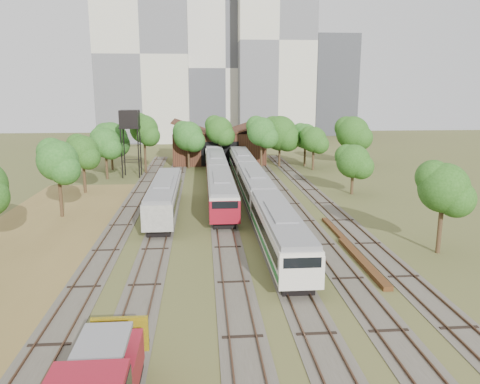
{
  "coord_description": "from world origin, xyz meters",
  "views": [
    {
      "loc": [
        -3.96,
        -26.61,
        12.93
      ],
      "look_at": [
        -0.15,
        20.65,
        2.5
      ],
      "focal_mm": 35.0,
      "sensor_mm": 36.0,
      "label": 1
    }
  ],
  "objects": [
    {
      "name": "railcar_rear",
      "position": [
        -2.0,
        59.27,
        1.91
      ],
      "size": [
        2.92,
        16.08,
        3.62
      ],
      "color": "black",
      "rests_on": "ground"
    },
    {
      "name": "tower_right",
      "position": [
        14.0,
        92.0,
        24.0
      ],
      "size": [
        18.0,
        16.0,
        48.0
      ],
      "primitive_type": "cube",
      "color": "beige",
      "rests_on": "ground"
    },
    {
      "name": "railcar_green_set",
      "position": [
        2.0,
        25.89,
        1.87
      ],
      "size": [
        2.86,
        52.08,
        3.53
      ],
      "color": "black",
      "rests_on": "ground"
    },
    {
      "name": "maintenance_shed",
      "position": [
        -1.0,
        57.98,
        2.91
      ],
      "size": [
        16.45,
        11.55,
        7.58
      ],
      "color": "#321A12",
      "rests_on": "ground"
    },
    {
      "name": "ground",
      "position": [
        0.0,
        0.0,
        0.0
      ],
      "size": [
        240.0,
        240.0,
        0.0
      ],
      "primitive_type": "plane",
      "color": "#475123",
      "rests_on": "ground"
    },
    {
      "name": "railcar_red_set",
      "position": [
        -2.0,
        32.02,
        1.88
      ],
      "size": [
        2.88,
        34.58,
        3.56
      ],
      "color": "black",
      "rests_on": "ground"
    },
    {
      "name": "tree_band_right",
      "position": [
        14.55,
        29.42,
        4.78
      ],
      "size": [
        4.84,
        44.22,
        7.34
      ],
      "color": "#382616",
      "rests_on": "ground"
    },
    {
      "name": "tower_left",
      "position": [
        -18.0,
        95.0,
        21.0
      ],
      "size": [
        22.0,
        16.0,
        42.0
      ],
      "primitive_type": "cube",
      "color": "beige",
      "rests_on": "ground"
    },
    {
      "name": "tower_far_right",
      "position": [
        34.0,
        110.0,
        14.0
      ],
      "size": [
        12.0,
        12.0,
        28.0
      ],
      "primitive_type": "cube",
      "color": "#383A3F",
      "rests_on": "ground"
    },
    {
      "name": "tree_band_left",
      "position": [
        -19.86,
        12.15,
        5.22
      ],
      "size": [
        8.25,
        54.92,
        7.95
      ],
      "color": "#382616",
      "rests_on": "ground"
    },
    {
      "name": "old_grey_coach",
      "position": [
        -8.0,
        21.83,
        1.91
      ],
      "size": [
        2.83,
        18.0,
        3.5
      ],
      "color": "black",
      "rests_on": "ground"
    },
    {
      "name": "rail_pile_far",
      "position": [
        8.2,
        13.98,
        0.13
      ],
      "size": [
        0.51,
        8.14,
        0.26
      ],
      "primitive_type": "cube",
      "color": "#543218",
      "rests_on": "ground"
    },
    {
      "name": "dry_grass_patch",
      "position": [
        -18.0,
        8.0,
        0.02
      ],
      "size": [
        14.0,
        60.0,
        0.04
      ],
      "primitive_type": "cube",
      "color": "brown",
      "rests_on": "ground"
    },
    {
      "name": "rail_pile_near",
      "position": [
        8.0,
        6.07,
        0.17
      ],
      "size": [
        0.69,
        10.28,
        0.34
      ],
      "primitive_type": "cube",
      "color": "#543218",
      "rests_on": "ground"
    },
    {
      "name": "water_tower",
      "position": [
        -14.62,
        44.12,
        8.38
      ],
      "size": [
        2.87,
        2.87,
        9.95
      ],
      "color": "black",
      "rests_on": "ground"
    },
    {
      "name": "tower_centre",
      "position": [
        2.0,
        100.0,
        18.0
      ],
      "size": [
        20.0,
        18.0,
        36.0
      ],
      "primitive_type": "cube",
      "color": "beige",
      "rests_on": "ground"
    },
    {
      "name": "tree_band_far",
      "position": [
        2.23,
        50.94,
        5.68
      ],
      "size": [
        46.32,
        10.18,
        9.08
      ],
      "color": "#382616",
      "rests_on": "ground"
    },
    {
      "name": "tracks",
      "position": [
        -0.67,
        25.0,
        0.04
      ],
      "size": [
        24.6,
        80.0,
        0.19
      ],
      "color": "#4C473D",
      "rests_on": "ground"
    }
  ]
}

